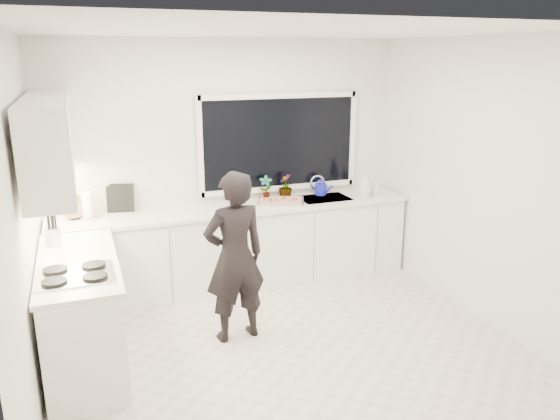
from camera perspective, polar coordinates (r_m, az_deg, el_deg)
name	(u,v)px	position (r m, az deg, el deg)	size (l,w,h in m)	color
floor	(284,346)	(5.08, 0.46, -14.01)	(4.00, 3.50, 0.02)	beige
wall_back	(229,163)	(6.18, -5.40, 4.93)	(4.00, 0.02, 2.70)	white
wall_left	(21,226)	(4.29, -25.45, -1.54)	(0.02, 3.50, 2.70)	white
wall_right	(480,182)	(5.58, 20.17, 2.81)	(0.02, 3.50, 2.70)	white
ceiling	(285,29)	(4.40, 0.54, 18.36)	(4.00, 3.50, 0.02)	white
window	(280,143)	(6.30, -0.05, 7.05)	(1.80, 0.02, 1.00)	black
base_cabinets_back	(238,248)	(6.14, -4.41, -3.95)	(3.92, 0.58, 0.88)	white
base_cabinets_left	(83,314)	(4.92, -19.89, -10.16)	(0.58, 1.60, 0.88)	white
countertop_back	(237,208)	(5.99, -4.47, 0.16)	(3.94, 0.62, 0.04)	silver
countertop_left	(77,262)	(4.74, -20.42, -5.15)	(0.62, 1.60, 0.04)	silver
upper_cabinets	(49,140)	(4.85, -22.98, 6.71)	(0.34, 2.10, 0.70)	white
sink	(324,202)	(6.36, 4.62, 0.83)	(0.58, 0.42, 0.14)	silver
faucet	(317,185)	(6.50, 3.90, 2.62)	(0.03, 0.03, 0.22)	silver
stovetop	(75,274)	(4.40, -20.65, -6.31)	(0.56, 0.48, 0.03)	black
person	(235,257)	(4.89, -4.76, -4.94)	(0.57, 0.38, 1.57)	black
pizza_tray	(281,202)	(6.11, 0.07, 0.88)	(0.51, 0.38, 0.03)	#BAB9BE
pizza	(281,200)	(6.11, 0.07, 1.03)	(0.47, 0.33, 0.01)	#C3401A
watering_can	(321,189)	(6.49, 4.26, 2.17)	(0.14, 0.14, 0.13)	#1419C1
paper_towel_roll	(88,206)	(5.84, -19.43, 0.40)	(0.11, 0.11, 0.26)	white
knife_block	(74,208)	(5.89, -20.75, 0.18)	(0.13, 0.10, 0.22)	#976846
utensil_crock	(53,236)	(5.14, -22.60, -2.57)	(0.13, 0.13, 0.16)	silver
picture_frame_large	(117,199)	(5.98, -16.62, 1.10)	(0.22, 0.02, 0.28)	black
picture_frame_small	(122,198)	(5.99, -16.19, 1.24)	(0.25, 0.02, 0.30)	black
herb_plants	(263,188)	(6.21, -1.82, 2.31)	(0.80, 0.20, 0.29)	#26662D
soap_bottles	(368,185)	(6.41, 9.15, 2.58)	(0.29, 0.17, 0.32)	#D8BF66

